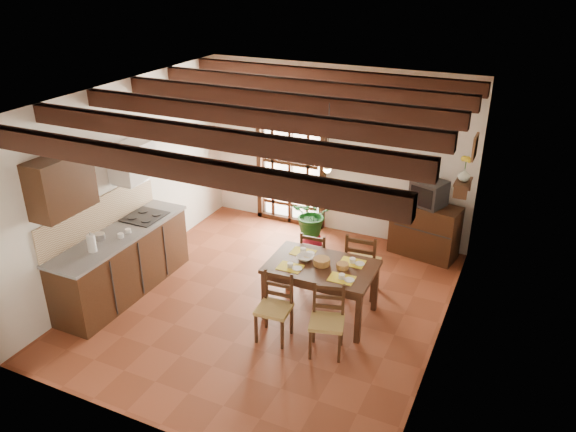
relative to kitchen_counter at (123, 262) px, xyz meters
The scene contains 25 objects.
ground_plane 2.10m from the kitchen_counter, 17.06° to the left, with size 5.00×5.00×0.00m, color brown.
room_shell 2.45m from the kitchen_counter, 17.06° to the left, with size 4.52×5.02×2.81m.
ceiling_beams 3.02m from the kitchen_counter, 17.06° to the left, with size 4.50×4.34×0.20m.
french_door 3.33m from the kitchen_counter, 69.23° to the left, with size 1.26×0.11×2.32m.
kitchen_counter is the anchor object (origin of this frame).
upper_cabinet 1.55m from the kitchen_counter, 99.72° to the right, with size 0.35×0.80×0.70m, color #321C0F.
range_hood 1.38m from the kitchen_counter, 99.79° to the left, with size 0.38×0.60×0.54m.
counter_items 0.49m from the kitchen_counter, 89.91° to the left, with size 0.50×1.43×0.25m.
dining_table 2.77m from the kitchen_counter, 13.31° to the left, with size 1.38×0.91×0.74m.
chair_near_left 2.38m from the kitchen_counter, ahead, with size 0.43×0.41×0.86m.
chair_near_right 3.05m from the kitchen_counter, ahead, with size 0.48×0.47×0.86m.
chair_far_left 2.70m from the kitchen_counter, 29.61° to the left, with size 0.41×0.39×0.84m.
chair_far_right 3.31m from the kitchen_counter, 23.96° to the left, with size 0.47×0.45×0.96m.
table_setting 2.78m from the kitchen_counter, 13.31° to the left, with size 0.99×0.66×0.09m.
table_bowl 2.56m from the kitchen_counter, 15.53° to the left, with size 0.22×0.22×0.05m, color white.
sideboard 4.54m from the kitchen_counter, 38.47° to the left, with size 1.02×0.46×0.86m, color #321C0F.
crt_tv 4.57m from the kitchen_counter, 38.41° to the left, with size 0.57×0.55×0.39m.
fuse_box 4.80m from the kitchen_counter, 41.72° to the left, with size 0.25×0.03×0.32m, color white.
plant_pot 3.06m from the kitchen_counter, 52.86° to the left, with size 0.33×0.33×0.20m, color maroon.
potted_plant 3.04m from the kitchen_counter, 52.86° to the left, with size 1.71×1.46×1.90m, color #144C19.
wall_shelf 4.76m from the kitchen_counter, 28.25° to the left, with size 0.20×0.42×0.20m.
shelf_vase 4.80m from the kitchen_counter, 28.25° to the left, with size 0.15×0.15×0.15m, color #B2BFB2.
shelf_flowers 4.85m from the kitchen_counter, 28.25° to the left, with size 0.14×0.14×0.36m.
framed_picture 4.98m from the kitchen_counter, 27.77° to the left, with size 0.03×0.32×0.32m.
pendant_lamp 3.22m from the kitchen_counter, 15.31° to the left, with size 0.36×0.36×0.84m.
Camera 1 is at (2.96, -5.76, 4.32)m, focal length 35.00 mm.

